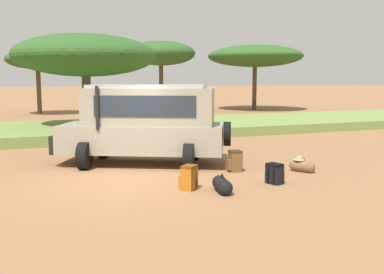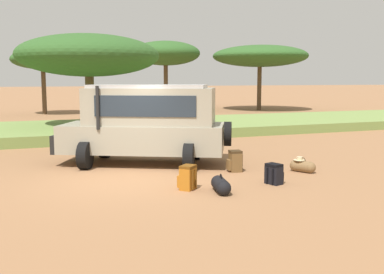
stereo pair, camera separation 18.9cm
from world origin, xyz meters
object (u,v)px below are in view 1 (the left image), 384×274
(backpack_beside_front_wheel, at_px, (235,161))
(acacia_tree_distant_right, at_px, (255,56))
(duffel_bag_low_black_case, at_px, (302,166))
(safari_vehicle, at_px, (146,122))
(backpack_near_rear_wheel, at_px, (189,178))
(acacia_tree_far_right, at_px, (161,53))
(backpack_cluster_center, at_px, (275,174))
(acacia_tree_right_mid, at_px, (85,56))
(duffel_bag_soft_canvas, at_px, (222,185))
(acacia_tree_centre_back, at_px, (38,60))

(backpack_beside_front_wheel, xyz_separation_m, acacia_tree_distant_right, (13.58, 22.39, 4.24))
(backpack_beside_front_wheel, bearing_deg, duffel_bag_low_black_case, -23.57)
(acacia_tree_distant_right, bearing_deg, safari_vehicle, -127.43)
(backpack_near_rear_wheel, xyz_separation_m, acacia_tree_far_right, (8.32, 27.15, 4.50))
(backpack_cluster_center, xyz_separation_m, acacia_tree_right_mid, (-2.64, 12.23, 3.45))
(acacia_tree_distant_right, bearing_deg, backpack_near_rear_wheel, -123.14)
(safari_vehicle, bearing_deg, backpack_near_rear_wheel, -89.65)
(acacia_tree_far_right, height_order, acacia_tree_distant_right, acacia_tree_far_right)
(acacia_tree_right_mid, bearing_deg, backpack_near_rear_wheel, -87.95)
(safari_vehicle, distance_m, acacia_tree_right_mid, 8.84)
(backpack_cluster_center, relative_size, duffel_bag_soft_canvas, 0.55)
(duffel_bag_low_black_case, relative_size, duffel_bag_soft_canvas, 0.78)
(acacia_tree_centre_back, relative_size, acacia_tree_right_mid, 0.76)
(backpack_beside_front_wheel, xyz_separation_m, acacia_tree_right_mid, (-2.42, 10.50, 3.41))
(duffel_bag_soft_canvas, relative_size, acacia_tree_centre_back, 0.18)
(backpack_cluster_center, bearing_deg, acacia_tree_right_mid, 102.20)
(duffel_bag_soft_canvas, relative_size, acacia_tree_distant_right, 0.11)
(backpack_near_rear_wheel, distance_m, acacia_tree_distant_right, 28.81)
(acacia_tree_centre_back, bearing_deg, backpack_near_rear_wheel, -86.09)
(backpack_beside_front_wheel, distance_m, duffel_bag_soft_canvas, 2.43)
(backpack_beside_front_wheel, height_order, duffel_bag_low_black_case, backpack_beside_front_wheel)
(acacia_tree_right_mid, height_order, acacia_tree_distant_right, acacia_tree_distant_right)
(duffel_bag_low_black_case, bearing_deg, backpack_cluster_center, -147.55)
(backpack_beside_front_wheel, relative_size, acacia_tree_right_mid, 0.09)
(acacia_tree_right_mid, height_order, acacia_tree_far_right, acacia_tree_far_right)
(safari_vehicle, relative_size, acacia_tree_right_mid, 0.80)
(safari_vehicle, xyz_separation_m, acacia_tree_right_mid, (-0.41, 8.49, 2.41))
(safari_vehicle, height_order, acacia_tree_distant_right, acacia_tree_distant_right)
(acacia_tree_centre_back, height_order, acacia_tree_right_mid, acacia_tree_centre_back)
(acacia_tree_right_mid, distance_m, acacia_tree_distant_right, 19.96)
(backpack_near_rear_wheel, relative_size, duffel_bag_low_black_case, 0.81)
(backpack_near_rear_wheel, bearing_deg, acacia_tree_centre_back, 93.91)
(acacia_tree_centre_back, bearing_deg, duffel_bag_soft_canvas, -84.81)
(safari_vehicle, height_order, duffel_bag_soft_canvas, safari_vehicle)
(backpack_beside_front_wheel, bearing_deg, acacia_tree_centre_back, 98.83)
(duffel_bag_low_black_case, height_order, acacia_tree_far_right, acacia_tree_far_right)
(backpack_cluster_center, relative_size, duffel_bag_low_black_case, 0.71)
(backpack_beside_front_wheel, distance_m, duffel_bag_low_black_case, 1.91)
(acacia_tree_far_right, bearing_deg, backpack_near_rear_wheel, -107.03)
(backpack_near_rear_wheel, bearing_deg, duffel_bag_low_black_case, 10.74)
(safari_vehicle, relative_size, acacia_tree_far_right, 0.90)
(backpack_beside_front_wheel, height_order, acacia_tree_centre_back, acacia_tree_centre_back)
(safari_vehicle, distance_m, acacia_tree_centre_back, 22.33)
(acacia_tree_right_mid, bearing_deg, backpack_cluster_center, -77.80)
(backpack_near_rear_wheel, height_order, acacia_tree_far_right, acacia_tree_far_right)
(duffel_bag_soft_canvas, xyz_separation_m, acacia_tree_distant_right, (14.96, 24.39, 4.36))
(acacia_tree_right_mid, bearing_deg, duffel_bag_low_black_case, -69.67)
(backpack_beside_front_wheel, height_order, acacia_tree_far_right, acacia_tree_far_right)
(duffel_bag_soft_canvas, distance_m, acacia_tree_distant_right, 28.94)
(acacia_tree_far_right, bearing_deg, safari_vehicle, -109.40)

